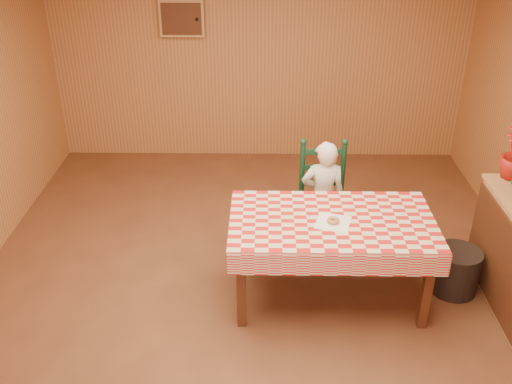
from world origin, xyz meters
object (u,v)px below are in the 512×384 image
seated_child (323,198)px  ladder_chair (322,200)px  dining_table (332,228)px  storage_bin (455,271)px

seated_child → ladder_chair: bearing=-90.0°
dining_table → seated_child: size_ratio=1.47×
seated_child → storage_bin: seated_child is taller
dining_table → seated_child: (-0.00, 0.73, -0.13)m
seated_child → dining_table: bearing=90.0°
storage_bin → ladder_chair: bearing=148.2°
storage_bin → dining_table: bearing=-174.8°
ladder_chair → storage_bin: size_ratio=2.71×
dining_table → ladder_chair: (0.00, 0.79, -0.18)m
dining_table → ladder_chair: size_ratio=1.53×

